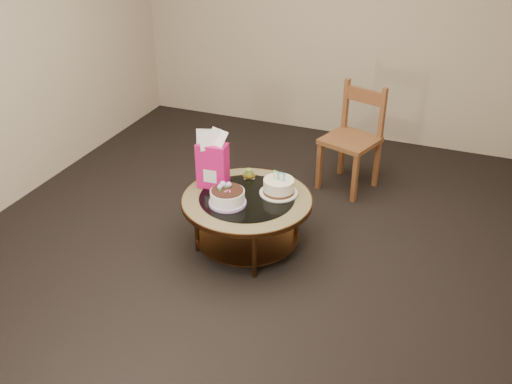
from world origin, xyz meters
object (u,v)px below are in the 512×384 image
at_px(decorated_cake, 227,198).
at_px(dining_chair, 353,138).
at_px(cream_cake, 279,187).
at_px(gift_bag, 212,160).
at_px(coffee_table, 247,206).

bearing_deg(decorated_cake, dining_chair, 66.95).
height_order(cream_cake, gift_bag, gift_bag).
xyz_separation_m(gift_bag, dining_chair, (0.84, 1.24, -0.20)).
bearing_deg(dining_chair, cream_cake, -86.48).
height_order(coffee_table, dining_chair, dining_chair).
bearing_deg(decorated_cake, coffee_table, 56.23).
distance_m(decorated_cake, cream_cake, 0.42).
distance_m(coffee_table, dining_chair, 1.41).
bearing_deg(coffee_table, cream_cake, 34.91).
relative_size(coffee_table, dining_chair, 1.04).
relative_size(coffee_table, cream_cake, 3.41).
height_order(decorated_cake, dining_chair, dining_chair).
distance_m(decorated_cake, dining_chair, 1.58).
xyz_separation_m(coffee_table, decorated_cake, (-0.10, -0.15, 0.13)).
xyz_separation_m(cream_cake, gift_bag, (-0.52, -0.08, 0.18)).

